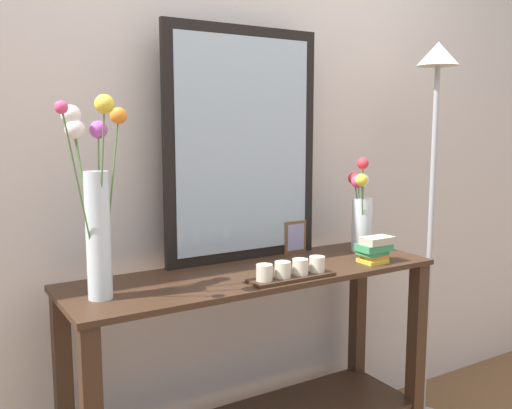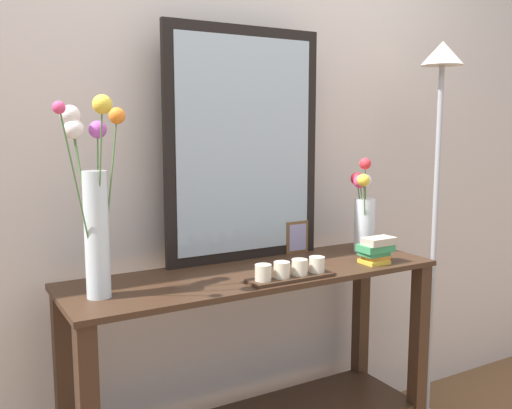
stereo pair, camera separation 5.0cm
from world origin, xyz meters
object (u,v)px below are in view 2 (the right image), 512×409
Objects in this scene: mirror_leaning at (244,146)px; candle_tray at (291,272)px; vase_right at (364,211)px; picture_frame_small at (297,237)px; floor_lamp at (438,174)px; book_stack at (376,250)px; tall_vase_left at (94,200)px; console_table at (256,357)px.

candle_tray is at bearing -90.97° from mirror_leaning.
vase_right is at bearing 22.34° from candle_tray.
picture_frame_small is at bearing 52.89° from candle_tray.
floor_lamp is at bearing -12.22° from mirror_leaning.
picture_frame_small reaches higher than book_stack.
vase_right is 2.95× the size of picture_frame_small.
floor_lamp is at bearing 0.66° from tall_vase_left.
tall_vase_left is 1.50m from floor_lamp.
tall_vase_left is at bearing -179.34° from floor_lamp.
mirror_leaning is 0.65m from book_stack.
candle_tray is at bearing -157.66° from vase_right.
console_table is 1.55× the size of mirror_leaning.
picture_frame_small is (0.25, 0.33, 0.04)m from candle_tray.
candle_tray reaches higher than console_table.
tall_vase_left is 0.70m from candle_tray.
floor_lamp is (0.87, 0.15, 0.29)m from candle_tray.
console_table is 0.80m from mirror_leaning.
picture_frame_small is at bearing 12.27° from tall_vase_left.
vase_right is (0.49, -0.13, -0.28)m from mirror_leaning.
mirror_leaning is at bearing 73.46° from console_table.
mirror_leaning is 2.27× the size of vase_right.
floor_lamp is at bearing -15.56° from picture_frame_small.
mirror_leaning reaches higher than tall_vase_left.
console_table is 0.86m from tall_vase_left.
tall_vase_left is 0.93m from picture_frame_small.
floor_lamp is (0.37, -0.05, 0.14)m from vase_right.
tall_vase_left is 1.08m from book_stack.
tall_vase_left is 1.56× the size of vase_right.
mirror_leaning is (0.05, 0.18, 0.78)m from console_table.
tall_vase_left reaches higher than book_stack.
floor_lamp is (0.92, -0.00, 0.65)m from console_table.
book_stack is at bearing -116.01° from vase_right.
candle_tray is 0.41m from picture_frame_small.
book_stack is at bearing -164.86° from floor_lamp.
vase_right is (0.55, 0.05, 0.50)m from console_table.
mirror_leaning is at bearing 142.72° from book_stack.
book_stack is (0.46, -0.13, 0.38)m from console_table.
vase_right is at bearing -15.24° from mirror_leaning.
vase_right is at bearing -25.56° from picture_frame_small.
picture_frame_small is at bearing 154.44° from vase_right.
tall_vase_left is at bearing 174.18° from book_stack.
tall_vase_left is at bearing -162.17° from mirror_leaning.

